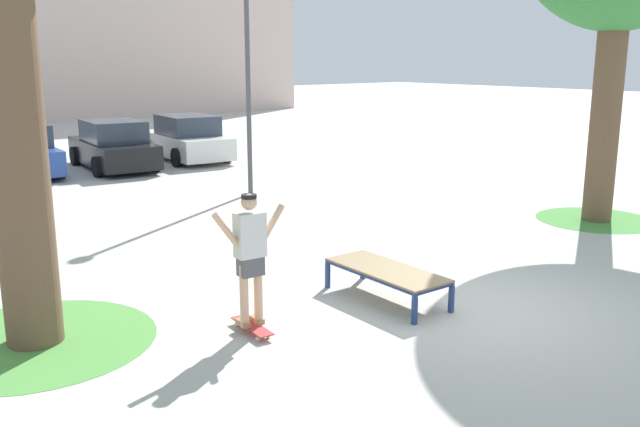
% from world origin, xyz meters
% --- Properties ---
extents(ground_plane, '(120.00, 120.00, 0.00)m').
position_xyz_m(ground_plane, '(0.00, 0.00, 0.00)').
color(ground_plane, '#B7B5AD').
extents(skate_box, '(0.83, 1.93, 0.46)m').
position_xyz_m(skate_box, '(-0.69, 0.99, 0.41)').
color(skate_box, navy).
rests_on(skate_box, ground).
extents(skateboard, '(0.27, 0.82, 0.09)m').
position_xyz_m(skateboard, '(-2.85, 1.21, 0.08)').
color(skateboard, '#B23333').
rests_on(skateboard, ground).
extents(skater, '(1.00, 0.31, 1.69)m').
position_xyz_m(skater, '(-2.85, 1.21, 1.07)').
color(skater, tan).
rests_on(skater, skateboard).
extents(grass_patch_near_left, '(2.89, 2.89, 0.01)m').
position_xyz_m(grass_patch_near_left, '(-5.06, 2.65, 0.00)').
color(grass_patch_near_left, '#519342').
rests_on(grass_patch_near_left, ground).
extents(grass_patch_near_right, '(2.48, 2.48, 0.01)m').
position_xyz_m(grass_patch_near_right, '(6.26, 1.67, 0.00)').
color(grass_patch_near_right, '#47893D').
rests_on(grass_patch_near_right, ground).
extents(car_blue, '(2.18, 4.32, 1.50)m').
position_xyz_m(car_blue, '(-1.56, 15.37, 0.69)').
color(car_blue, '#28479E').
rests_on(car_blue, ground).
extents(car_black, '(2.27, 4.37, 1.50)m').
position_xyz_m(car_black, '(1.09, 14.73, 0.69)').
color(car_black, black).
rests_on(car_black, ground).
extents(car_white, '(2.27, 4.36, 1.50)m').
position_xyz_m(car_white, '(3.74, 14.95, 0.69)').
color(car_white, silver).
rests_on(car_white, ground).
extents(light_post, '(0.36, 0.36, 5.83)m').
position_xyz_m(light_post, '(2.14, 8.73, 3.83)').
color(light_post, '#4C4C51').
rests_on(light_post, ground).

